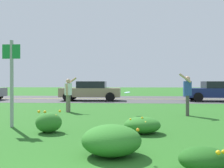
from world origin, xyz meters
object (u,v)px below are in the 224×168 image
(sign_post_near_path, at_px, (12,75))
(car_navy_center_left, at_px, (217,91))
(person_thrower_white_shirt, at_px, (68,92))
(car_tan_center_right, at_px, (91,91))
(person_catcher_blue_shirt, at_px, (187,92))
(frisbee_pale_blue, at_px, (127,93))

(sign_post_near_path, distance_m, car_navy_center_left, 15.70)
(person_thrower_white_shirt, distance_m, car_navy_center_left, 12.08)
(person_thrower_white_shirt, bearing_deg, car_tan_center_right, 90.54)
(person_catcher_blue_shirt, bearing_deg, sign_post_near_path, -152.16)
(person_catcher_blue_shirt, bearing_deg, car_navy_center_left, 65.62)
(person_catcher_blue_shirt, relative_size, car_navy_center_left, 0.39)
(car_navy_center_left, bearing_deg, frisbee_pale_blue, -127.43)
(person_catcher_blue_shirt, relative_size, car_tan_center_right, 0.39)
(sign_post_near_path, xyz_separation_m, person_thrower_white_shirt, (0.78, 4.28, -0.70))
(car_tan_center_right, bearing_deg, person_catcher_blue_shirt, -59.10)
(sign_post_near_path, relative_size, car_navy_center_left, 0.60)
(frisbee_pale_blue, height_order, car_tan_center_right, car_tan_center_right)
(sign_post_near_path, distance_m, person_thrower_white_shirt, 4.41)
(sign_post_near_path, relative_size, person_thrower_white_shirt, 1.65)
(person_thrower_white_shirt, relative_size, frisbee_pale_blue, 6.11)
(sign_post_near_path, bearing_deg, person_thrower_white_shirt, 79.66)
(person_catcher_blue_shirt, height_order, car_tan_center_right, person_catcher_blue_shirt)
(car_navy_center_left, distance_m, car_tan_center_right, 9.33)
(person_thrower_white_shirt, distance_m, car_tan_center_right, 7.77)
(person_thrower_white_shirt, xyz_separation_m, car_tan_center_right, (-0.07, 7.77, -0.18))
(person_thrower_white_shirt, bearing_deg, sign_post_near_path, -100.34)
(sign_post_near_path, distance_m, car_tan_center_right, 12.10)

